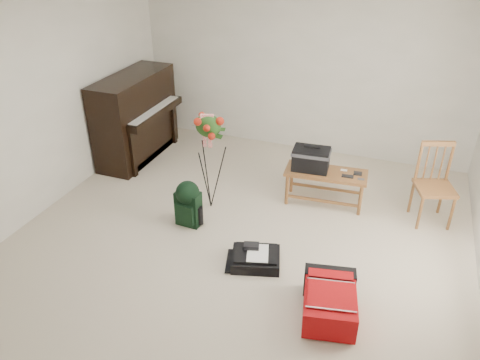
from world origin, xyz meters
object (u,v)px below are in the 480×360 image
at_px(bench, 316,163).
at_px(black_duffel, 256,258).
at_px(dining_chair, 435,185).
at_px(flower_stand, 209,162).
at_px(green_backpack, 188,201).
at_px(red_suitcase, 331,298).
at_px(piano, 136,119).

distance_m(bench, black_duffel, 1.56).
xyz_separation_m(dining_chair, flower_stand, (-2.58, -0.67, 0.15)).
distance_m(black_duffel, green_backpack, 1.09).
height_order(dining_chair, black_duffel, dining_chair).
bearing_deg(green_backpack, red_suitcase, -20.70).
bearing_deg(piano, black_duffel, -35.84).
bearing_deg(piano, bench, -7.06).
distance_m(piano, green_backpack, 2.07).
height_order(piano, red_suitcase, piano).
bearing_deg(bench, black_duffel, -105.29).
height_order(dining_chair, flower_stand, flower_stand).
distance_m(piano, black_duffel, 3.12).
bearing_deg(green_backpack, piano, 140.35).
xyz_separation_m(bench, black_duffel, (-0.28, -1.46, -0.47)).
xyz_separation_m(red_suitcase, flower_stand, (-1.76, 1.25, 0.47)).
height_order(piano, bench, piano).
relative_size(black_duffel, green_backpack, 1.04).
xyz_separation_m(black_duffel, flower_stand, (-0.90, 0.86, 0.55)).
height_order(piano, green_backpack, piano).
height_order(piano, dining_chair, piano).
bearing_deg(flower_stand, piano, 131.34).
xyz_separation_m(dining_chair, green_backpack, (-2.66, -1.12, -0.16)).
relative_size(piano, black_duffel, 2.53).
bearing_deg(black_duffel, dining_chair, 26.20).
bearing_deg(dining_chair, green_backpack, -175.52).
bearing_deg(flower_stand, green_backpack, -118.99).
bearing_deg(dining_chair, bench, 164.71).
bearing_deg(dining_chair, black_duffel, -155.90).
relative_size(bench, black_duffel, 1.74).
relative_size(red_suitcase, green_backpack, 1.36).
height_order(red_suitcase, flower_stand, flower_stand).
distance_m(dining_chair, black_duffel, 2.31).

